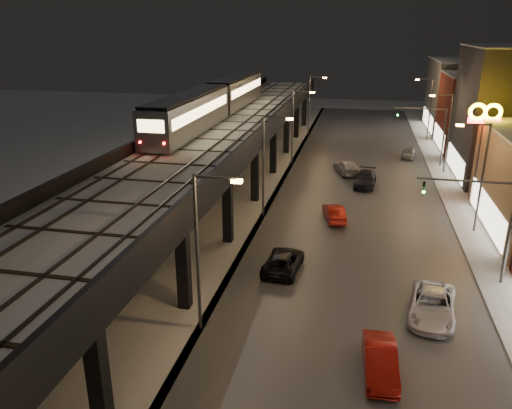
{
  "coord_description": "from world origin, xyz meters",
  "views": [
    {
      "loc": [
        7.31,
        -9.81,
        15.95
      ],
      "look_at": [
        0.94,
        20.21,
        5.0
      ],
      "focal_mm": 35.0,
      "sensor_mm": 36.0,
      "label": 1
    }
  ],
  "objects_px": {
    "car_mid_dark": "(347,168)",
    "car_onc_white": "(365,180)",
    "car_near_white": "(334,213)",
    "subway_train": "(216,100)",
    "car_onc_silver": "(380,362)",
    "car_mid_silver": "(283,262)",
    "car_onc_dark": "(432,306)",
    "car_onc_red": "(408,153)"
  },
  "relations": [
    {
      "from": "subway_train",
      "to": "car_near_white",
      "type": "xyz_separation_m",
      "value": [
        14.05,
        -12.38,
        -7.69
      ]
    },
    {
      "from": "car_mid_dark",
      "to": "car_onc_white",
      "type": "relative_size",
      "value": 0.98
    },
    {
      "from": "car_onc_silver",
      "to": "car_near_white",
      "type": "bearing_deg",
      "value": 96.48
    },
    {
      "from": "car_onc_silver",
      "to": "car_onc_white",
      "type": "relative_size",
      "value": 0.85
    },
    {
      "from": "car_mid_dark",
      "to": "car_onc_dark",
      "type": "bearing_deg",
      "value": 83.23
    },
    {
      "from": "subway_train",
      "to": "car_onc_silver",
      "type": "bearing_deg",
      "value": -61.7
    },
    {
      "from": "car_mid_silver",
      "to": "car_onc_white",
      "type": "bearing_deg",
      "value": -100.14
    },
    {
      "from": "car_near_white",
      "to": "car_onc_red",
      "type": "xyz_separation_m",
      "value": [
        7.97,
        24.24,
        -0.05
      ]
    },
    {
      "from": "car_near_white",
      "to": "car_mid_dark",
      "type": "bearing_deg",
      "value": -105.34
    },
    {
      "from": "car_onc_silver",
      "to": "car_onc_dark",
      "type": "distance_m",
      "value": 6.54
    },
    {
      "from": "car_mid_silver",
      "to": "car_mid_dark",
      "type": "bearing_deg",
      "value": -93.06
    },
    {
      "from": "subway_train",
      "to": "car_onc_dark",
      "type": "height_order",
      "value": "subway_train"
    },
    {
      "from": "subway_train",
      "to": "car_onc_silver",
      "type": "xyz_separation_m",
      "value": [
        17.51,
        -32.51,
        -7.65
      ]
    },
    {
      "from": "subway_train",
      "to": "car_onc_dark",
      "type": "xyz_separation_m",
      "value": [
        20.56,
        -26.73,
        -7.63
      ]
    },
    {
      "from": "car_onc_white",
      "to": "car_onc_dark",
      "type": "bearing_deg",
      "value": -76.39
    },
    {
      "from": "car_onc_silver",
      "to": "car_mid_silver",
      "type": "bearing_deg",
      "value": 119.22
    },
    {
      "from": "car_onc_dark",
      "to": "car_onc_silver",
      "type": "bearing_deg",
      "value": -109.2
    },
    {
      "from": "car_mid_dark",
      "to": "car_onc_dark",
      "type": "distance_m",
      "value": 30.14
    },
    {
      "from": "subway_train",
      "to": "car_near_white",
      "type": "height_order",
      "value": "subway_train"
    },
    {
      "from": "car_near_white",
      "to": "car_onc_white",
      "type": "relative_size",
      "value": 0.81
    },
    {
      "from": "subway_train",
      "to": "car_onc_red",
      "type": "relative_size",
      "value": 9.63
    },
    {
      "from": "car_near_white",
      "to": "car_onc_dark",
      "type": "height_order",
      "value": "car_onc_dark"
    },
    {
      "from": "car_onc_white",
      "to": "car_onc_red",
      "type": "bearing_deg",
      "value": 72.99
    },
    {
      "from": "car_near_white",
      "to": "car_onc_silver",
      "type": "xyz_separation_m",
      "value": [
        3.45,
        -20.13,
        0.03
      ]
    },
    {
      "from": "subway_train",
      "to": "car_mid_silver",
      "type": "bearing_deg",
      "value": -63.63
    },
    {
      "from": "car_mid_dark",
      "to": "car_onc_white",
      "type": "xyz_separation_m",
      "value": [
        2.11,
        -4.45,
        0.01
      ]
    },
    {
      "from": "subway_train",
      "to": "car_onc_red",
      "type": "bearing_deg",
      "value": 28.3
    },
    {
      "from": "car_onc_silver",
      "to": "car_onc_dark",
      "type": "height_order",
      "value": "car_onc_dark"
    },
    {
      "from": "subway_train",
      "to": "car_mid_silver",
      "type": "height_order",
      "value": "subway_train"
    },
    {
      "from": "car_near_white",
      "to": "car_mid_dark",
      "type": "height_order",
      "value": "car_mid_dark"
    },
    {
      "from": "car_mid_silver",
      "to": "car_onc_red",
      "type": "bearing_deg",
      "value": -103.05
    },
    {
      "from": "car_onc_red",
      "to": "car_onc_white",
      "type": "bearing_deg",
      "value": -102.12
    },
    {
      "from": "car_near_white",
      "to": "car_onc_white",
      "type": "distance_m",
      "value": 11.04
    },
    {
      "from": "car_mid_silver",
      "to": "subway_train",
      "type": "bearing_deg",
      "value": -59.28
    },
    {
      "from": "subway_train",
      "to": "car_onc_white",
      "type": "bearing_deg",
      "value": -5.67
    },
    {
      "from": "car_onc_red",
      "to": "car_onc_silver",
      "type": "bearing_deg",
      "value": -86.2
    },
    {
      "from": "subway_train",
      "to": "car_mid_dark",
      "type": "xyz_separation_m",
      "value": [
        14.53,
        2.8,
        -7.64
      ]
    },
    {
      "from": "car_mid_silver",
      "to": "car_onc_white",
      "type": "relative_size",
      "value": 0.95
    },
    {
      "from": "car_onc_silver",
      "to": "car_mid_dark",
      "type": "bearing_deg",
      "value": 91.57
    },
    {
      "from": "car_mid_silver",
      "to": "car_onc_white",
      "type": "height_order",
      "value": "car_onc_white"
    },
    {
      "from": "car_onc_silver",
      "to": "car_onc_white",
      "type": "distance_m",
      "value": 30.87
    },
    {
      "from": "subway_train",
      "to": "car_mid_silver",
      "type": "xyz_separation_m",
      "value": [
        11.22,
        -22.63,
        -7.69
      ]
    }
  ]
}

